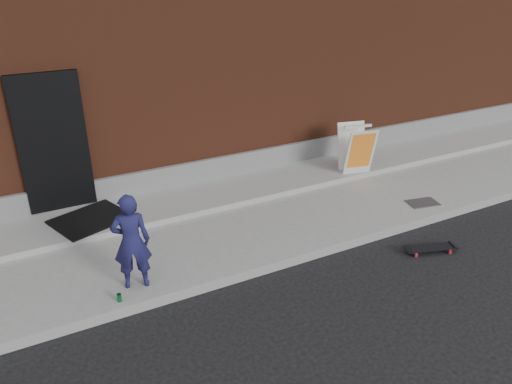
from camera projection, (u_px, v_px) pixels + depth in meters
ground at (287, 268)px, 7.23m from camera, size 80.00×80.00×0.00m
sidewalk at (242, 220)px, 8.39m from camera, size 20.00×3.00×0.15m
apron at (220, 193)px, 9.06m from camera, size 20.00×1.20×0.10m
building at (138, 31)px, 11.76m from camera, size 20.00×8.10×5.00m
child at (131, 242)px, 6.31m from camera, size 0.54×0.42×1.32m
skateboard at (431, 248)px, 7.58m from camera, size 0.82×0.44×0.09m
pizza_sign at (356, 149)px, 9.65m from camera, size 0.70×0.78×0.94m
soda_can at (119, 298)px, 6.26m from camera, size 0.07×0.07×0.11m
doormat at (91, 219)px, 8.01m from camera, size 1.33×1.21×0.03m
utility_plate at (423, 203)px, 8.78m from camera, size 0.59×0.44×0.02m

